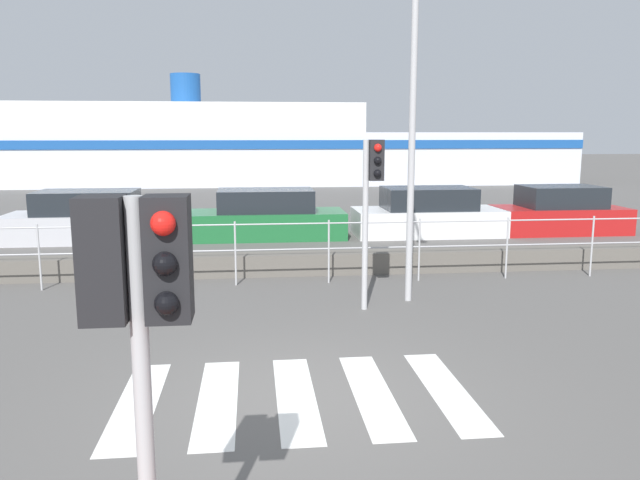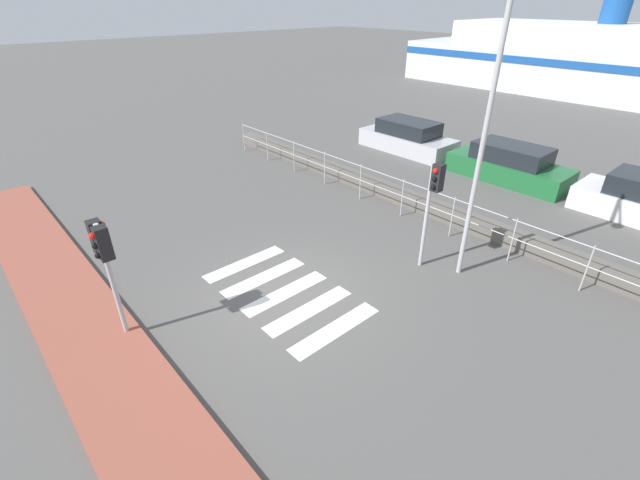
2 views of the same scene
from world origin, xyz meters
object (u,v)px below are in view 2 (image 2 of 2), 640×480
at_px(traffic_light_near, 103,250).
at_px(parked_car_green, 509,165).
at_px(streetlamp, 483,114).
at_px(parked_car_silver, 407,138).
at_px(traffic_light_far, 433,194).

distance_m(traffic_light_near, parked_car_green, 14.84).
relative_size(streetlamp, parked_car_silver, 1.50).
xyz_separation_m(streetlamp, parked_car_green, (-2.42, 7.48, -3.57)).
relative_size(traffic_light_near, parked_car_green, 0.59).
bearing_deg(traffic_light_near, parked_car_silver, 105.24).
distance_m(traffic_light_near, traffic_light_far, 7.47).
bearing_deg(streetlamp, parked_car_silver, 134.84).
relative_size(traffic_light_far, parked_car_silver, 0.64).
relative_size(traffic_light_near, parked_car_silver, 0.60).
relative_size(traffic_light_near, streetlamp, 0.40).
bearing_deg(traffic_light_far, parked_car_silver, 130.64).
bearing_deg(traffic_light_near, parked_car_green, 86.10).
bearing_deg(parked_car_silver, traffic_light_near, -74.76).
bearing_deg(parked_car_silver, streetlamp, -45.16).
distance_m(streetlamp, parked_car_silver, 11.14).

